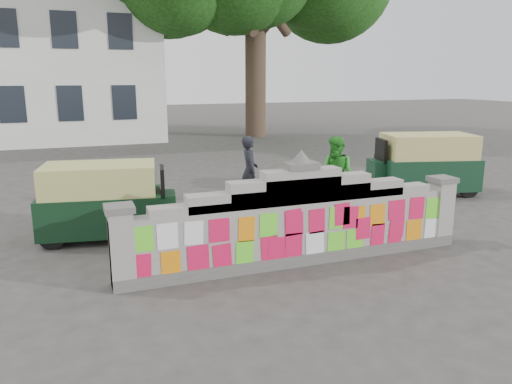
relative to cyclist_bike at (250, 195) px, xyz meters
The scene contains 7 objects.
ground 3.28m from the cyclist_bike, 94.43° to the right, with size 100.00×100.00×0.00m, color #383533.
parapet_wall 3.26m from the cyclist_bike, 94.42° to the right, with size 6.48×0.44×2.01m.
cyclist_bike is the anchor object (origin of this frame).
cyclist_rider 0.33m from the cyclist_bike, behind, with size 0.60×0.39×1.63m, color black.
pedestrian 2.17m from the cyclist_bike, 11.10° to the right, with size 0.88×0.69×1.82m, color green.
rickshaw_left 3.37m from the cyclist_bike, behind, with size 2.82×1.65×1.52m.
rickshaw_right 5.32m from the cyclist_bike, ahead, with size 3.10×2.01×1.66m.
Camera 1 is at (-3.67, -7.49, 3.22)m, focal length 35.00 mm.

